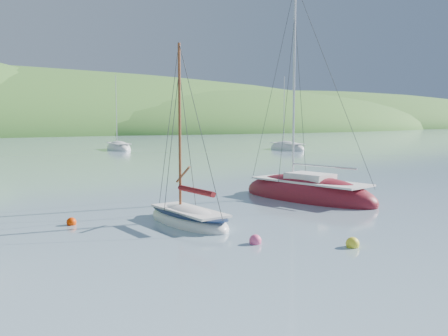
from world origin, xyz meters
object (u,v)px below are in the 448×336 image
daysailer_white (188,219)px  sloop_red (307,195)px  distant_sloop_d (287,148)px  distant_sloop_b (119,148)px

daysailer_white → sloop_red: bearing=10.9°
sloop_red → distant_sloop_d: 45.62m
distant_sloop_b → distant_sloop_d: size_ratio=1.02×
sloop_red → distant_sloop_d: size_ratio=1.11×
daysailer_white → sloop_red: size_ratio=0.64×
distant_sloop_d → daysailer_white: bearing=-125.9°
daysailer_white → distant_sloop_d: (36.71, 38.26, -0.01)m
sloop_red → distant_sloop_d: sloop_red is taller
distant_sloop_b → distant_sloop_d: 24.71m
sloop_red → distant_sloop_b: bearing=71.4°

